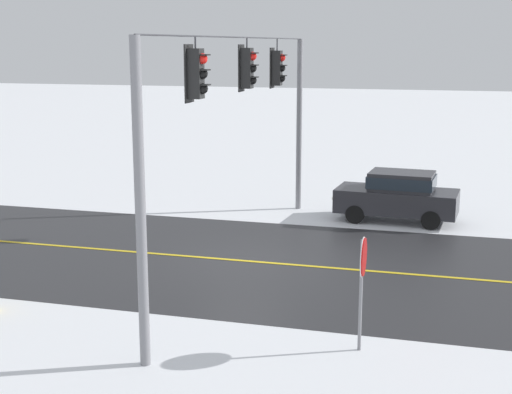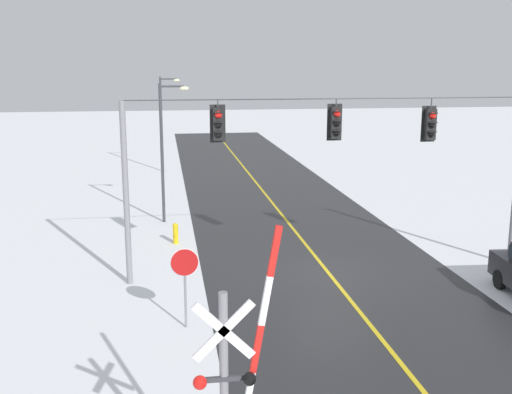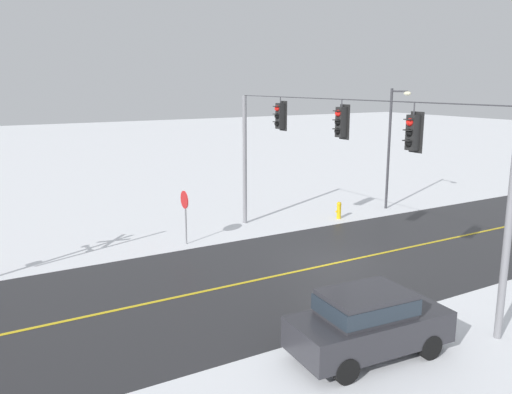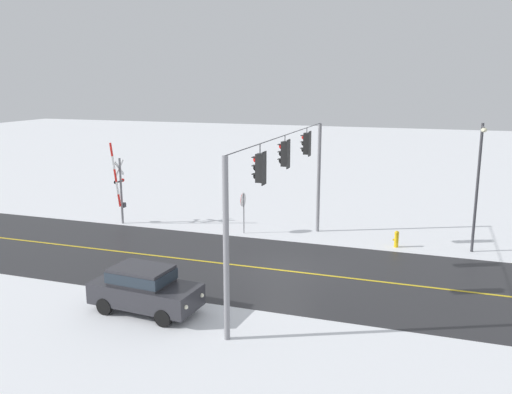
# 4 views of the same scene
# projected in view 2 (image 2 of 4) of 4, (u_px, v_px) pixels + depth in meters

# --- Properties ---
(ground_plane) EXTENTS (160.00, 160.00, 0.00)m
(ground_plane) POSITION_uv_depth(u_px,v_px,m) (328.00, 273.00, 21.96)
(ground_plane) COLOR white
(road_asphalt) EXTENTS (9.00, 80.00, 0.01)m
(road_asphalt) POSITION_uv_depth(u_px,v_px,m) (293.00, 229.00, 27.75)
(road_asphalt) COLOR #28282B
(road_asphalt) RESTS_ON ground
(lane_centre_line) EXTENTS (0.14, 72.00, 0.01)m
(lane_centre_line) POSITION_uv_depth(u_px,v_px,m) (293.00, 229.00, 27.75)
(lane_centre_line) COLOR gold
(lane_centre_line) RESTS_ON ground
(signal_span) EXTENTS (14.20, 0.47, 6.22)m
(signal_span) POSITION_uv_depth(u_px,v_px,m) (330.00, 155.00, 21.03)
(signal_span) COLOR gray
(signal_span) RESTS_ON ground
(stop_sign) EXTENTS (0.80, 0.09, 2.35)m
(stop_sign) POSITION_uv_depth(u_px,v_px,m) (185.00, 270.00, 17.05)
(stop_sign) COLOR gray
(stop_sign) RESTS_ON ground
(railroad_crossing) EXTENTS (1.39, 0.31, 5.01)m
(railroad_crossing) POSITION_uv_depth(u_px,v_px,m) (230.00, 394.00, 9.51)
(railroad_crossing) COLOR gray
(railroad_crossing) RESTS_ON ground
(streetlamp_near) EXTENTS (1.39, 0.28, 6.50)m
(streetlamp_near) POSITION_uv_depth(u_px,v_px,m) (166.00, 140.00, 28.27)
(streetlamp_near) COLOR #38383D
(streetlamp_near) RESTS_ON ground
(streetlamp_far) EXTENTS (1.39, 0.28, 6.50)m
(streetlamp_far) POSITION_uv_depth(u_px,v_px,m) (164.00, 115.00, 42.01)
(streetlamp_far) COLOR #38383D
(streetlamp_far) RESTS_ON ground
(fire_hydrant) EXTENTS (0.24, 0.31, 0.88)m
(fire_hydrant) POSITION_uv_depth(u_px,v_px,m) (176.00, 233.00, 25.47)
(fire_hydrant) COLOR gold
(fire_hydrant) RESTS_ON ground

